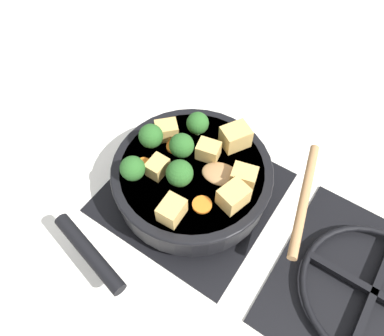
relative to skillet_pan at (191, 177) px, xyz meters
The scene contains 20 objects.
ground_plane 0.06m from the skillet_pan, 167.51° to the left, with size 2.40×2.40×0.00m, color white.
front_burner_grate 0.05m from the skillet_pan, 167.51° to the left, with size 0.31×0.31×0.03m.
rear_burner_grate 0.36m from the skillet_pan, 90.35° to the left, with size 0.31×0.31×0.03m.
skillet_pan is the anchor object (origin of this frame).
wooden_spoon 0.14m from the skillet_pan, 105.58° to the left, with size 0.22×0.22×0.02m.
tofu_cube_center_large 0.10m from the skillet_pan, 114.82° to the right, with size 0.04×0.03×0.03m, color tan.
tofu_cube_near_handle 0.11m from the skillet_pan, 159.30° to the left, with size 0.05×0.04×0.04m, color tan.
tofu_cube_east_chunk 0.07m from the skillet_pan, 49.57° to the right, with size 0.04×0.03×0.03m, color tan.
tofu_cube_west_chunk 0.11m from the skillet_pan, 15.61° to the left, with size 0.04×0.03×0.03m, color tan.
tofu_cube_back_piece 0.06m from the skillet_pan, 166.78° to the left, with size 0.04×0.03×0.03m, color tan.
tofu_cube_front_piece 0.10m from the skillet_pan, 106.82° to the left, with size 0.04×0.03×0.03m, color tan.
tofu_cube_mid_small 0.11m from the skillet_pan, 79.84° to the left, with size 0.05×0.04×0.04m, color tan.
broccoli_floret_near_spoon 0.07m from the skillet_pan, ahead, with size 0.05×0.05×0.05m.
broccoli_floret_center_top 0.12m from the skillet_pan, 45.30° to the right, with size 0.04×0.04×0.05m.
broccoli_floret_east_rim 0.07m from the skillet_pan, 116.71° to the right, with size 0.05×0.05×0.05m.
broccoli_floret_west_rim 0.10m from the skillet_pan, 154.16° to the right, with size 0.04×0.04×0.05m.
broccoli_floret_north_edge 0.11m from the skillet_pan, 91.66° to the right, with size 0.04×0.04×0.05m.
carrot_slice_orange_thin 0.06m from the skillet_pan, 114.48° to the right, with size 0.03×0.03×0.01m, color orange.
carrot_slice_near_center 0.08m from the skillet_pan, 47.90° to the left, with size 0.03×0.03×0.01m, color orange.
carrot_slice_edge_slice 0.09m from the skillet_pan, 61.51° to the right, with size 0.03×0.03×0.01m, color orange.
Camera 1 is at (0.32, 0.21, 0.64)m, focal length 35.00 mm.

